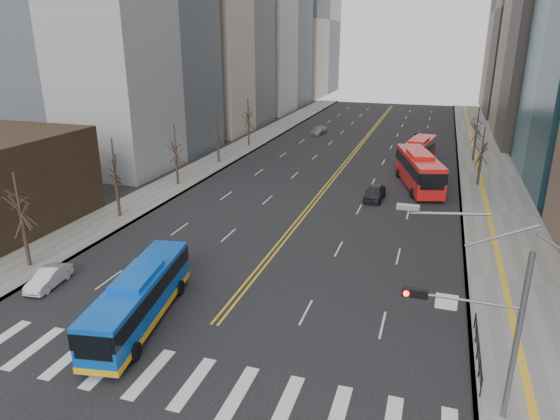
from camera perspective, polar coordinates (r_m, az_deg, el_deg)
name	(u,v)px	position (r m, az deg, el deg)	size (l,w,h in m)	color
ground	(171,378)	(26.28, -12.36, -18.29)	(220.00, 220.00, 0.00)	black
sidewalk_right	(488,175)	(64.95, 22.72, 3.72)	(7.00, 130.00, 0.15)	gray
sidewalk_left	(227,155)	(70.36, -6.04, 6.23)	(5.00, 130.00, 0.15)	gray
crosswalk	(171,378)	(26.28, -12.36, -18.27)	(26.70, 4.00, 0.01)	silver
centerline	(357,149)	(75.25, 8.78, 6.91)	(0.55, 100.00, 0.01)	gold
signal_mast	(482,317)	(22.69, 22.11, -11.23)	(5.37, 0.37, 9.39)	slate
pedestrian_railing	(478,348)	(28.21, 21.70, -14.41)	(0.06, 6.06, 1.02)	black
street_trees	(265,139)	(56.48, -1.70, 8.08)	(35.20, 47.20, 7.60)	#30251D
blue_bus	(139,297)	(30.15, -15.76, -9.53)	(4.09, 11.11, 3.19)	blue
red_bus_near	(419,168)	(56.86, 15.59, 4.64)	(6.02, 12.64, 3.88)	red
red_bus_far	(418,151)	(66.44, 15.47, 6.52)	(4.23, 11.28, 3.50)	red
car_white	(49,278)	(36.85, -24.94, -7.05)	(1.29, 3.71, 1.22)	silver
car_dark_mid	(375,193)	(51.71, 10.79, 1.97)	(1.78, 4.41, 1.50)	black
car_silver	(319,130)	(86.18, 4.45, 9.07)	(1.81, 4.45, 1.29)	gray
car_dark_far	(418,137)	(83.72, 15.53, 8.09)	(1.95, 4.22, 1.17)	black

